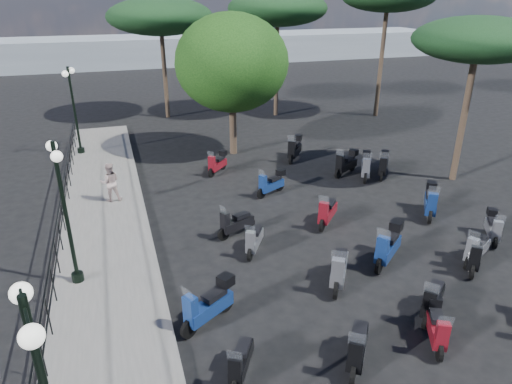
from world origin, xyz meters
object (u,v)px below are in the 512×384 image
object	(u,v)px
scooter_7	(357,348)
scooter_8	(437,327)
broadleaf_tree	(232,63)
scooter_12	(432,300)
scooter_28	(366,167)
scooter_9	(339,269)
pedestrian_far	(110,182)
scooter_22	(383,166)
lamp_post_1	(64,206)
scooter_16	(295,149)
scooter_15	(271,184)
scooter_14	(388,247)
scooter_20	(473,254)
pine_2	(160,17)
scooter_5	(217,164)
scooter_3	(254,240)
scooter_10	(327,213)
scooter_4	(236,223)
scooter_1	(241,362)
pine_0	(278,9)
scooter_2	(208,305)
scooter_19	(476,249)
scooter_27	(430,202)
scooter_26	(493,228)
pine_3	(478,40)
lamp_post_2	(74,105)
scooter_21	(346,164)

from	to	relation	value
scooter_7	scooter_8	xyz separation A→B (m)	(2.14, 0.05, -0.01)
scooter_7	broadleaf_tree	distance (m)	15.57
scooter_12	scooter_28	world-z (taller)	scooter_28
scooter_28	scooter_9	bearing A→B (deg)	84.86
pedestrian_far	scooter_28	world-z (taller)	pedestrian_far
scooter_22	scooter_28	world-z (taller)	scooter_28
lamp_post_1	scooter_16	xyz separation A→B (m)	(9.92, 7.95, -1.97)
scooter_16	scooter_15	bearing A→B (deg)	92.04
pedestrian_far	scooter_14	world-z (taller)	pedestrian_far
scooter_20	pine_2	size ratio (longest dim) A/B	0.18
scooter_5	lamp_post_1	bearing A→B (deg)	94.53
scooter_3	scooter_22	bearing A→B (deg)	-117.62
scooter_3	scooter_10	xyz separation A→B (m)	(3.06, 1.00, 0.05)
scooter_4	scooter_28	world-z (taller)	scooter_28
scooter_1	pine_0	distance (m)	23.90
scooter_10	scooter_16	size ratio (longest dim) A/B	0.88
scooter_9	pine_0	bearing A→B (deg)	-71.81
lamp_post_1	scooter_10	distance (m)	8.71
scooter_15	scooter_20	distance (m)	8.06
scooter_2	scooter_19	bearing A→B (deg)	-120.77
scooter_8	scooter_15	distance (m)	9.43
pine_0	lamp_post_1	bearing A→B (deg)	-126.06
scooter_10	scooter_27	size ratio (longest dim) A/B	0.87
lamp_post_1	scooter_16	size ratio (longest dim) A/B	2.67
scooter_28	scooter_26	bearing A→B (deg)	130.79
scooter_10	scooter_15	world-z (taller)	scooter_10
scooter_4	scooter_19	distance (m)	7.66
scooter_7	scooter_27	distance (m)	8.58
scooter_3	scooter_10	size ratio (longest dim) A/B	1.00
scooter_5	scooter_7	xyz separation A→B (m)	(0.19, -12.47, 0.01)
scooter_4	scooter_28	size ratio (longest dim) A/B	0.95
scooter_8	scooter_9	bearing A→B (deg)	-40.78
scooter_14	scooter_5	bearing A→B (deg)	-19.85
scooter_5	scooter_15	xyz separation A→B (m)	(1.54, -3.03, 0.01)
scooter_20	scooter_5	bearing A→B (deg)	-21.20
scooter_16	scooter_19	size ratio (longest dim) A/B	1.03
scooter_16	pine_3	world-z (taller)	pine_3
scooter_20	scooter_12	bearing A→B (deg)	70.16
lamp_post_2	scooter_20	world-z (taller)	lamp_post_2
scooter_2	scooter_16	size ratio (longest dim) A/B	1.03
pedestrian_far	scooter_15	world-z (taller)	pedestrian_far
broadleaf_tree	pine_3	xyz separation A→B (m)	(8.39, -6.46, 1.39)
scooter_10	scooter_19	distance (m)	4.91
scooter_2	scooter_14	distance (m)	5.94
lamp_post_2	scooter_28	distance (m)	14.33
scooter_21	scooter_27	xyz separation A→B (m)	(0.97, -4.71, 0.03)
scooter_4	scooter_10	xyz separation A→B (m)	(3.32, -0.27, 0.03)
lamp_post_1	scooter_7	world-z (taller)	lamp_post_1
scooter_2	scooter_19	world-z (taller)	scooter_2
scooter_8	scooter_9	xyz separation A→B (m)	(-1.11, 2.82, 0.05)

